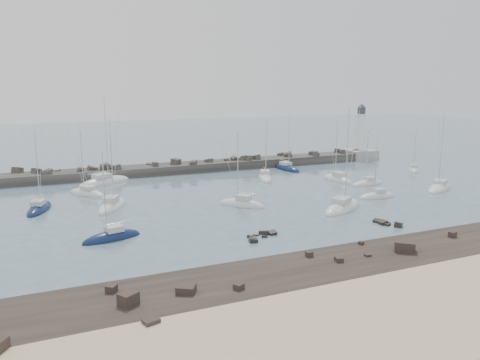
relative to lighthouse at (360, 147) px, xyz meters
name	(u,v)px	position (x,y,z in m)	size (l,w,h in m)	color
ground	(259,215)	(-47.00, -38.00, -3.09)	(400.00, 400.00, 0.00)	slate
sand_strip	(430,312)	(-47.00, -70.00, -3.09)	(140.00, 14.00, 1.00)	beige
rock_shelf	(353,269)	(-47.10, -59.98, -3.08)	(140.00, 12.00, 1.95)	black
rock_cluster_near	(262,236)	(-50.81, -46.77, -3.03)	(4.58, 3.78, 1.05)	black
rock_cluster_far	(386,224)	(-33.47, -48.90, -3.01)	(2.44, 4.25, 1.18)	black
breakwater	(146,173)	(-54.79, -0.02, -2.80)	(115.00, 7.43, 5.13)	#312F2C
lighthouse	(360,147)	(0.00, 0.00, 0.00)	(7.00, 7.00, 14.60)	#989893
sailboat_1	(87,194)	(-68.19, -14.61, -2.95)	(6.72, 7.97, 12.75)	silver
sailboat_2	(112,238)	(-67.97, -40.54, -2.95)	(7.64, 3.98, 11.74)	#0F1D42
sailboat_3	(112,207)	(-65.60, -25.23, -2.94)	(6.95, 9.40, 14.62)	silver
sailboat_4	(105,183)	(-64.11, -6.01, -2.94)	(11.46, 8.29, 17.47)	silver
sailboat_5	(242,205)	(-47.10, -32.08, -2.93)	(6.96, 7.28, 12.43)	silver
sailboat_6	(265,178)	(-34.13, -14.39, -2.95)	(5.31, 8.78, 13.37)	silver
sailboat_7	(342,208)	(-34.01, -40.00, -2.94)	(10.52, 7.95, 16.25)	silver
sailboat_8	(287,169)	(-24.91, -6.68, -2.95)	(3.55, 9.14, 14.11)	#0F1D42
sailboat_9	(377,197)	(-24.25, -36.10, -2.95)	(6.91, 2.58, 10.90)	silver
sailboat_10	(337,180)	(-21.98, -21.65, -2.94)	(3.00, 8.20, 12.96)	silver
sailboat_11	(439,189)	(-9.77, -35.49, -2.96)	(9.72, 7.18, 14.89)	silver
sailboat_12	(414,170)	(-0.15, -19.16, -2.96)	(5.32, 5.91, 9.86)	silver
sailboat_13	(39,210)	(-75.79, -22.54, -2.95)	(4.96, 8.56, 13.03)	#0F1D42
sailboat_14	(368,184)	(-18.91, -27.08, -2.96)	(7.09, 2.49, 11.20)	silver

